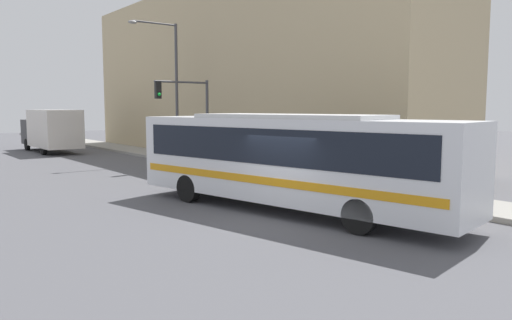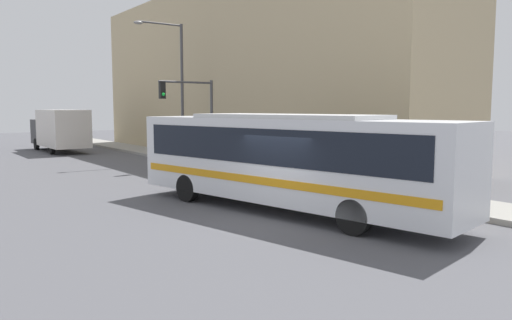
# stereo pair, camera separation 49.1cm
# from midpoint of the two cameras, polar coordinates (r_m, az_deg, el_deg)

# --- Properties ---
(ground_plane) EXTENTS (120.00, 120.00, 0.00)m
(ground_plane) POSITION_cam_midpoint_polar(r_m,az_deg,el_deg) (15.00, 2.70, -6.81)
(ground_plane) COLOR #515156
(sidewalk) EXTENTS (2.60, 70.00, 0.18)m
(sidewalk) POSITION_cam_midpoint_polar(r_m,az_deg,el_deg) (34.84, -11.37, 0.59)
(sidewalk) COLOR gray
(sidewalk) RESTS_ON ground_plane
(building_facade) EXTENTS (6.00, 32.41, 11.39)m
(building_facade) POSITION_cam_midpoint_polar(r_m,az_deg,el_deg) (34.53, -2.95, 9.96)
(building_facade) COLOR tan
(building_facade) RESTS_ON ground_plane
(city_bus) EXTENTS (4.59, 11.94, 3.12)m
(city_bus) POSITION_cam_midpoint_polar(r_m,az_deg,el_deg) (15.88, 2.84, 0.50)
(city_bus) COLOR silver
(city_bus) RESTS_ON ground_plane
(delivery_truck) EXTENTS (2.48, 7.98, 3.14)m
(delivery_truck) POSITION_cam_midpoint_polar(r_m,az_deg,el_deg) (40.13, -22.70, 3.26)
(delivery_truck) COLOR silver
(delivery_truck) RESTS_ON ground_plane
(fire_hydrant) EXTENTS (0.24, 0.32, 0.69)m
(fire_hydrant) POSITION_cam_midpoint_polar(r_m,az_deg,el_deg) (21.64, 5.16, -1.44)
(fire_hydrant) COLOR red
(fire_hydrant) RESTS_ON sidewalk
(traffic_light_pole) EXTENTS (3.28, 0.35, 4.65)m
(traffic_light_pole) POSITION_cam_midpoint_polar(r_m,az_deg,el_deg) (27.58, -8.24, 6.14)
(traffic_light_pole) COLOR #47474C
(traffic_light_pole) RESTS_ON sidewalk
(street_lamp) EXTENTS (3.15, 0.28, 8.21)m
(street_lamp) POSITION_cam_midpoint_polar(r_m,az_deg,el_deg) (31.29, -10.17, 9.10)
(street_lamp) COLOR #47474C
(street_lamp) RESTS_ON sidewalk
(pedestrian_near_corner) EXTENTS (0.34, 0.34, 1.63)m
(pedestrian_near_corner) POSITION_cam_midpoint_polar(r_m,az_deg,el_deg) (22.93, 3.77, 0.21)
(pedestrian_near_corner) COLOR slate
(pedestrian_near_corner) RESTS_ON sidewalk
(pedestrian_mid_block) EXTENTS (0.34, 0.34, 1.75)m
(pedestrian_mid_block) POSITION_cam_midpoint_polar(r_m,az_deg,el_deg) (29.80, -7.35, 1.66)
(pedestrian_mid_block) COLOR #47382D
(pedestrian_mid_block) RESTS_ON sidewalk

